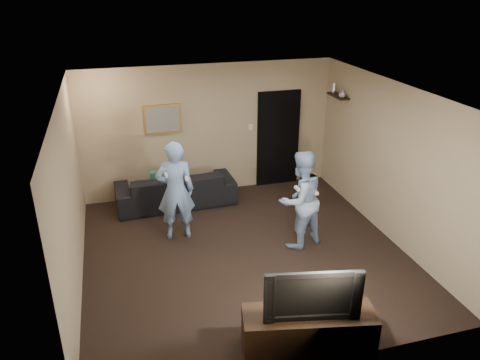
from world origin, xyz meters
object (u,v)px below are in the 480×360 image
object	(u,v)px
tv_console	(308,332)
wii_player_right	(300,200)
sofa	(176,188)
wii_player_left	(176,191)
television	(311,291)

from	to	relation	value
tv_console	wii_player_right	xyz separation A→B (m)	(0.80, 2.25, 0.57)
sofa	wii_player_left	bearing A→B (deg)	81.04
wii_player_left	tv_console	bearing A→B (deg)	-70.54
tv_console	wii_player_left	distance (m)	3.29
television	sofa	bearing A→B (deg)	113.77
wii_player_right	sofa	bearing A→B (deg)	129.95
wii_player_left	television	bearing A→B (deg)	-70.54
tv_console	wii_player_left	size ratio (longest dim) A/B	0.90
wii_player_right	wii_player_left	bearing A→B (deg)	157.05
sofa	television	xyz separation A→B (m)	(0.92, -4.30, 0.51)
television	wii_player_left	bearing A→B (deg)	121.21
sofa	tv_console	size ratio (longest dim) A/B	1.46
television	tv_console	bearing A→B (deg)	11.75
sofa	television	size ratio (longest dim) A/B	2.05
sofa	television	distance (m)	4.43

